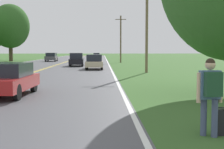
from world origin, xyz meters
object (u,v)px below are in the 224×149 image
object	(u,v)px
hitchhiker_person	(210,89)
car_red_sedan_nearest	(8,79)
car_dark_grey_hatchback_receding	(51,57)
car_champagne_sedan_mid_near	(94,62)
car_black_van_mid_far	(77,59)
suitcase	(223,122)
car_dark_green_hatchback_distant	(97,55)
tree_behind_sign	(10,26)

from	to	relation	value
hitchhiker_person	car_red_sedan_nearest	world-z (taller)	hitchhiker_person
car_dark_grey_hatchback_receding	car_champagne_sedan_mid_near	bearing A→B (deg)	-160.63
car_red_sedan_nearest	car_black_van_mid_far	bearing A→B (deg)	-179.44
hitchhiker_person	car_dark_grey_hatchback_receding	bearing A→B (deg)	9.14
car_red_sedan_nearest	car_black_van_mid_far	world-z (taller)	car_black_van_mid_far
suitcase	car_red_sedan_nearest	world-z (taller)	car_red_sedan_nearest
car_dark_green_hatchback_distant	suitcase	bearing A→B (deg)	4.17
tree_behind_sign	car_red_sedan_nearest	xyz separation A→B (m)	(12.72, -44.41, -5.69)
car_red_sedan_nearest	car_dark_green_hatchback_distant	size ratio (longest dim) A/B	1.12
tree_behind_sign	hitchhiker_person	bearing A→B (deg)	-69.27
car_black_van_mid_far	car_dark_grey_hatchback_receding	size ratio (longest dim) A/B	1.24
suitcase	car_champagne_sedan_mid_near	xyz separation A→B (m)	(-3.70, 26.13, 0.49)
hitchhiker_person	car_champagne_sedan_mid_near	bearing A→B (deg)	3.22
suitcase	car_black_van_mid_far	size ratio (longest dim) A/B	0.14
car_champagne_sedan_mid_near	car_dark_grey_hatchback_receding	size ratio (longest dim) A/B	1.14
car_red_sedan_nearest	tree_behind_sign	bearing A→B (deg)	-161.56
car_red_sedan_nearest	car_dark_grey_hatchback_receding	distance (m)	43.86
car_dark_grey_hatchback_receding	car_dark_green_hatchback_distant	bearing A→B (deg)	-18.19
hitchhiker_person	car_black_van_mid_far	world-z (taller)	hitchhiker_person
car_champagne_sedan_mid_near	car_dark_green_hatchback_distant	distance (m)	47.89
car_dark_grey_hatchback_receding	tree_behind_sign	bearing A→B (deg)	83.71
tree_behind_sign	car_dark_grey_hatchback_receding	distance (m)	9.48
tree_behind_sign	car_champagne_sedan_mid_near	xyz separation A→B (m)	(16.03, -24.94, -5.64)
hitchhiker_person	suitcase	distance (m)	0.89
tree_behind_sign	car_red_sedan_nearest	bearing A→B (deg)	-74.01
car_red_sedan_nearest	car_dark_green_hatchback_distant	bearing A→B (deg)	-179.87
car_dark_green_hatchback_distant	tree_behind_sign	bearing A→B (deg)	-33.09
car_red_sedan_nearest	car_dark_green_hatchback_distant	xyz separation A→B (m)	(2.73, 67.36, -0.02)
tree_behind_sign	car_dark_green_hatchback_distant	world-z (taller)	tree_behind_sign
car_red_sedan_nearest	car_black_van_mid_far	size ratio (longest dim) A/B	0.88
car_black_van_mid_far	car_dark_grey_hatchback_receding	distance (m)	18.28
tree_behind_sign	car_dark_green_hatchback_distant	bearing A→B (deg)	56.05
suitcase	car_champagne_sedan_mid_near	bearing A→B (deg)	4.04
tree_behind_sign	car_black_van_mid_far	distance (m)	23.32
hitchhiker_person	car_red_sedan_nearest	distance (m)	9.51
suitcase	car_dark_green_hatchback_distant	xyz separation A→B (m)	(-4.28, 74.02, 0.42)
hitchhiker_person	tree_behind_sign	world-z (taller)	tree_behind_sign
hitchhiker_person	car_dark_grey_hatchback_receding	size ratio (longest dim) A/B	0.47
hitchhiker_person	suitcase	xyz separation A→B (m)	(0.36, 0.12, -0.81)
car_champagne_sedan_mid_near	car_black_van_mid_far	bearing A→B (deg)	-161.03
car_black_van_mid_far	car_champagne_sedan_mid_near	bearing A→B (deg)	17.38
car_dark_green_hatchback_distant	car_red_sedan_nearest	bearing A→B (deg)	-1.46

